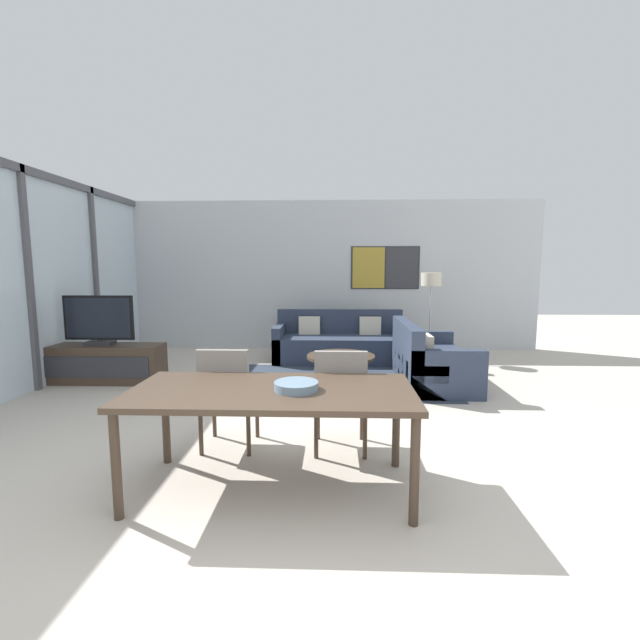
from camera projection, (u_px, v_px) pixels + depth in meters
ground_plane at (289, 546)px, 2.42m from camera, size 24.00×24.00×0.00m
wall_back at (323, 275)px, 8.13m from camera, size 8.17×0.09×2.80m
window_wall_left at (26, 270)px, 5.30m from camera, size 0.07×5.94×2.80m
area_rug at (341, 381)px, 5.90m from camera, size 2.93×1.91×0.01m
tv_console at (101, 363)px, 5.84m from camera, size 1.65×0.48×0.51m
television at (99, 321)px, 5.77m from camera, size 0.95×0.20×0.67m
sofa_main at (340, 344)px, 7.24m from camera, size 2.17×0.89×0.83m
sofa_side at (427, 363)px, 5.78m from camera, size 0.89×1.62×0.83m
coffee_table at (341, 362)px, 5.86m from camera, size 0.93×0.93×0.36m
dining_table at (272, 398)px, 2.95m from camera, size 1.95×0.90×0.73m
dining_chair_left at (227, 391)px, 3.64m from camera, size 0.46×0.46×0.90m
dining_chair_centre at (341, 393)px, 3.58m from camera, size 0.46×0.46×0.90m
fruit_bowl at (296, 385)px, 2.90m from camera, size 0.30×0.30×0.06m
floor_lamp at (431, 287)px, 7.14m from camera, size 0.33×0.33×1.47m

